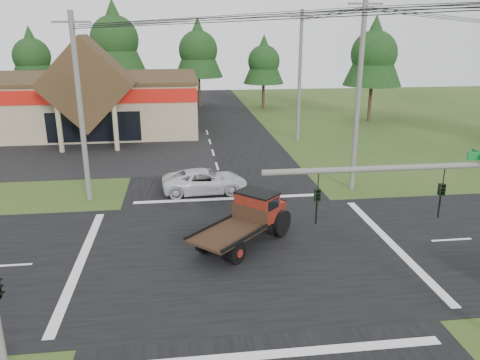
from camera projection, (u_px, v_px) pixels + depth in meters
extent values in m
plane|color=#2A4819|center=(242.00, 252.00, 20.91)|extent=(120.00, 120.00, 0.00)
cube|color=black|center=(242.00, 252.00, 20.91)|extent=(12.00, 120.00, 0.02)
cube|color=black|center=(242.00, 252.00, 20.91)|extent=(120.00, 12.00, 0.02)
cube|color=black|center=(37.00, 155.00, 37.16)|extent=(28.00, 14.00, 0.02)
cube|color=gray|center=(44.00, 104.00, 46.55)|extent=(30.00, 15.00, 5.00)
cube|color=#3C2718|center=(40.00, 78.00, 45.77)|extent=(30.40, 15.40, 0.30)
cube|color=#9A120B|center=(17.00, 98.00, 38.93)|extent=(30.00, 0.12, 1.20)
cube|color=#3C2718|center=(87.00, 84.00, 38.39)|extent=(7.78, 4.00, 7.78)
cylinder|color=gray|center=(59.00, 128.00, 37.53)|extent=(0.40, 0.40, 4.00)
cylinder|color=gray|center=(116.00, 127.00, 38.06)|extent=(0.40, 0.40, 4.00)
cube|color=black|center=(94.00, 127.00, 40.48)|extent=(8.00, 0.08, 2.60)
cylinder|color=#595651|center=(410.00, 167.00, 12.42)|extent=(8.00, 0.16, 0.16)
imported|color=black|center=(440.00, 201.00, 12.85)|extent=(0.16, 0.20, 1.00)
imported|color=black|center=(317.00, 207.00, 12.42)|extent=(0.16, 0.20, 1.00)
cylinder|color=#595651|center=(81.00, 110.00, 25.90)|extent=(0.30, 0.30, 10.50)
cube|color=#595651|center=(71.00, 22.00, 24.48)|extent=(2.00, 0.12, 0.12)
cylinder|color=#595651|center=(358.00, 96.00, 27.68)|extent=(0.30, 0.30, 11.50)
cube|color=#595651|center=(365.00, 4.00, 26.11)|extent=(2.00, 0.12, 0.12)
cylinder|color=#595651|center=(300.00, 77.00, 40.95)|extent=(0.30, 0.30, 11.20)
cube|color=#595651|center=(302.00, 17.00, 39.43)|extent=(2.00, 0.12, 0.12)
cylinder|color=#332316|center=(37.00, 96.00, 57.63)|extent=(0.36, 0.36, 3.50)
cone|color=black|center=(31.00, 54.00, 56.09)|extent=(5.60, 5.60, 6.60)
sphere|color=black|center=(32.00, 56.00, 56.18)|extent=(4.40, 4.40, 4.40)
cylinder|color=#332316|center=(119.00, 92.00, 57.74)|extent=(0.36, 0.36, 4.55)
cone|color=black|center=(114.00, 36.00, 55.74)|extent=(7.28, 7.28, 8.58)
sphere|color=black|center=(114.00, 40.00, 55.85)|extent=(5.72, 5.72, 5.72)
cylinder|color=#332316|center=(199.00, 92.00, 60.00)|extent=(0.36, 0.36, 3.85)
cone|color=black|center=(198.00, 47.00, 58.31)|extent=(6.16, 6.16, 7.26)
sphere|color=black|center=(198.00, 50.00, 58.41)|extent=(4.84, 4.84, 4.84)
cylinder|color=#332316|center=(263.00, 96.00, 59.19)|extent=(0.36, 0.36, 3.15)
cone|color=black|center=(264.00, 59.00, 57.80)|extent=(5.04, 5.04, 5.94)
sphere|color=black|center=(264.00, 61.00, 57.88)|extent=(3.96, 3.96, 3.96)
cylinder|color=#332316|center=(370.00, 103.00, 50.84)|extent=(0.36, 0.36, 3.85)
cone|color=black|center=(374.00, 50.00, 49.15)|extent=(6.16, 6.16, 7.26)
sphere|color=black|center=(374.00, 54.00, 49.25)|extent=(4.84, 4.84, 4.84)
imported|color=silver|center=(205.00, 181.00, 28.50)|extent=(5.26, 2.60, 1.43)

